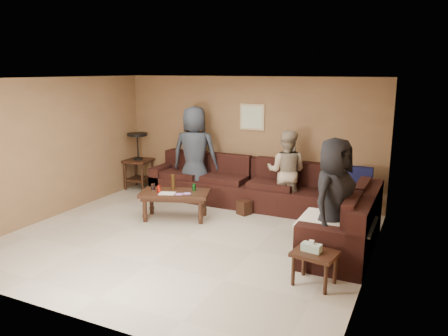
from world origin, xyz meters
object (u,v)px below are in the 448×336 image
at_px(side_table_right, 314,256).
at_px(waste_bin, 244,207).
at_px(end_table_left, 138,160).
at_px(person_left, 195,154).
at_px(sectional_sofa, 268,200).
at_px(coffee_table, 175,196).
at_px(person_middle, 286,172).
at_px(person_right, 333,200).

distance_m(side_table_right, waste_bin, 2.82).
relative_size(end_table_left, person_left, 0.65).
bearing_deg(person_left, sectional_sofa, 153.24).
relative_size(sectional_sofa, waste_bin, 17.89).
distance_m(coffee_table, person_middle, 2.11).
relative_size(person_left, person_middle, 1.24).
distance_m(sectional_sofa, coffee_table, 1.68).
distance_m(person_left, person_right, 3.62).
height_order(side_table_right, waste_bin, side_table_right).
xyz_separation_m(sectional_sofa, end_table_left, (-3.30, 0.63, 0.33)).
relative_size(coffee_table, person_middle, 0.86).
bearing_deg(sectional_sofa, end_table_left, 169.18).
xyz_separation_m(end_table_left, person_right, (4.71, -1.95, 0.21)).
bearing_deg(waste_bin, person_left, 160.03).
xyz_separation_m(coffee_table, side_table_right, (2.86, -1.37, -0.05)).
bearing_deg(side_table_right, person_right, 87.86).
bearing_deg(end_table_left, person_left, -6.90).
distance_m(sectional_sofa, person_left, 1.91).
height_order(end_table_left, side_table_right, end_table_left).
height_order(side_table_right, person_left, person_left).
xyz_separation_m(side_table_right, waste_bin, (-1.83, 2.13, -0.25)).
relative_size(end_table_left, person_middle, 0.81).
distance_m(side_table_right, person_middle, 2.90).
height_order(end_table_left, person_left, person_left).
bearing_deg(end_table_left, waste_bin, -13.03).
bearing_deg(coffee_table, sectional_sofa, 28.00).
xyz_separation_m(waste_bin, person_middle, (0.64, 0.48, 0.65)).
distance_m(waste_bin, person_right, 2.39).
height_order(sectional_sofa, waste_bin, sectional_sofa).
relative_size(person_left, person_right, 1.10).
height_order(coffee_table, end_table_left, end_table_left).
bearing_deg(coffee_table, end_table_left, 142.09).
distance_m(waste_bin, person_middle, 1.03).
xyz_separation_m(coffee_table, person_right, (2.89, -0.54, 0.44)).
height_order(sectional_sofa, person_right, person_right).
relative_size(person_middle, person_right, 0.89).
bearing_deg(sectional_sofa, waste_bin, -176.38).
height_order(coffee_table, side_table_right, coffee_table).
height_order(waste_bin, person_left, person_left).
bearing_deg(coffee_table, person_middle, 36.59).
bearing_deg(person_left, waste_bin, 147.49).
relative_size(side_table_right, waste_bin, 2.23).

